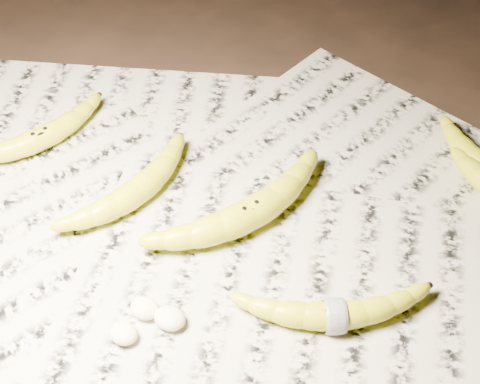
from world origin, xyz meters
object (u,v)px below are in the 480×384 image
at_px(banana_center, 249,212).
at_px(banana_taped, 335,314).
at_px(banana_left_a, 40,136).
at_px(banana_left_b, 136,190).

height_order(banana_center, banana_taped, banana_center).
bearing_deg(banana_left_a, banana_left_b, -72.75).
distance_m(banana_left_a, banana_taped, 0.46).
distance_m(banana_left_a, banana_left_b, 0.17).
height_order(banana_left_b, banana_center, banana_center).
xyz_separation_m(banana_left_b, banana_center, (0.14, 0.02, 0.00)).
bearing_deg(banana_left_a, banana_center, -63.88).
relative_size(banana_left_a, banana_left_b, 1.01).
bearing_deg(banana_center, banana_left_b, 129.59).
xyz_separation_m(banana_left_a, banana_center, (0.31, -0.02, 0.00)).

